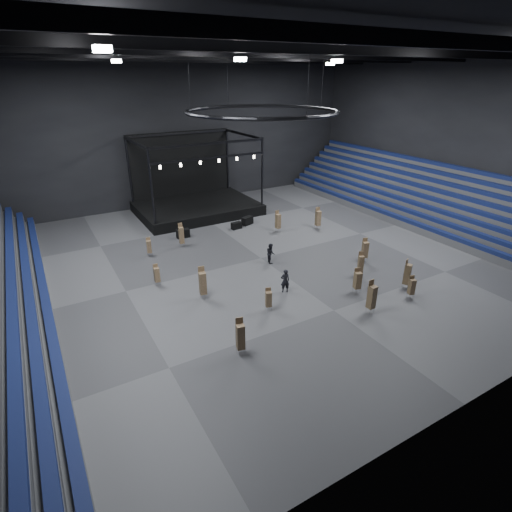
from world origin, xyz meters
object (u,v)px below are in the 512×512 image
flight_case_left (183,233)px  chair_stack_11 (372,296)px  stage (194,200)px  chair_stack_12 (407,274)px  chair_stack_0 (203,283)px  chair_stack_1 (358,280)px  flight_case_mid (236,226)px  chair_stack_6 (318,218)px  chair_stack_13 (181,235)px  flight_case_right (247,221)px  man_center (285,281)px  crew_member (271,253)px  chair_stack_4 (149,246)px  chair_stack_2 (361,264)px  chair_stack_9 (365,249)px  chair_stack_8 (240,336)px  chair_stack_10 (278,221)px  chair_stack_5 (269,299)px  chair_stack_7 (157,274)px  chair_stack_3 (412,286)px

flight_case_left → chair_stack_11: size_ratio=0.51×
stage → chair_stack_12: bearing=-75.1°
chair_stack_0 → chair_stack_1: size_ratio=1.27×
flight_case_mid → chair_stack_6: size_ratio=0.46×
chair_stack_13 → flight_case_right: bearing=19.9°
flight_case_left → chair_stack_13: (-0.96, -2.25, 0.79)m
stage → flight_case_mid: stage is taller
man_center → crew_member: (1.90, 5.20, -0.06)m
stage → chair_stack_4: 13.77m
chair_stack_13 → flight_case_left: bearing=71.8°
man_center → chair_stack_2: bearing=-169.0°
flight_case_mid → chair_stack_9: size_ratio=0.51×
chair_stack_8 → chair_stack_1: bearing=23.1°
chair_stack_2 → crew_member: size_ratio=1.23×
chair_stack_10 → chair_stack_13: (-10.54, 1.30, -0.00)m
flight_case_left → flight_case_mid: (6.05, -0.53, -0.06)m
chair_stack_12 → chair_stack_4: bearing=110.3°
chair_stack_2 → chair_stack_11: chair_stack_11 is taller
stage → chair_stack_5: stage is taller
chair_stack_1 → chair_stack_11: (-1.18, -2.66, 0.21)m
flight_case_right → chair_stack_2: (2.09, -16.04, 0.71)m
chair_stack_5 → chair_stack_8: chair_stack_8 is taller
stage → man_center: size_ratio=7.11×
man_center → chair_stack_0: bearing=-2.5°
stage → crew_member: size_ratio=7.60×
chair_stack_5 → chair_stack_6: chair_stack_6 is taller
flight_case_mid → chair_stack_11: chair_stack_11 is taller
chair_stack_5 → chair_stack_8: 5.30m
chair_stack_9 → chair_stack_12: 5.47m
chair_stack_4 → chair_stack_9: bearing=-20.9°
chair_stack_4 → man_center: man_center is taller
chair_stack_0 → chair_stack_12: chair_stack_0 is taller
stage → chair_stack_6: stage is taller
crew_member → chair_stack_2: bearing=-124.1°
chair_stack_7 → flight_case_mid: bearing=37.8°
stage → chair_stack_11: size_ratio=5.38×
chair_stack_10 → crew_member: 7.90m
flight_case_left → chair_stack_4: bearing=-146.8°
stage → chair_stack_3: bearing=-77.4°
chair_stack_9 → man_center: size_ratio=1.14×
flight_case_left → flight_case_mid: size_ratio=1.16×
chair_stack_4 → crew_member: 11.48m
chair_stack_2 → chair_stack_9: size_ratio=1.01×
chair_stack_2 → chair_stack_6: bearing=93.1°
chair_stack_1 → chair_stack_3: (3.05, -2.67, -0.14)m
chair_stack_10 → chair_stack_6: bearing=-22.5°
chair_stack_5 → crew_member: (4.43, 6.83, -0.05)m
chair_stack_2 → chair_stack_6: size_ratio=0.91×
flight_case_right → chair_stack_6: bearing=-40.6°
chair_stack_6 → flight_case_right: bearing=149.8°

